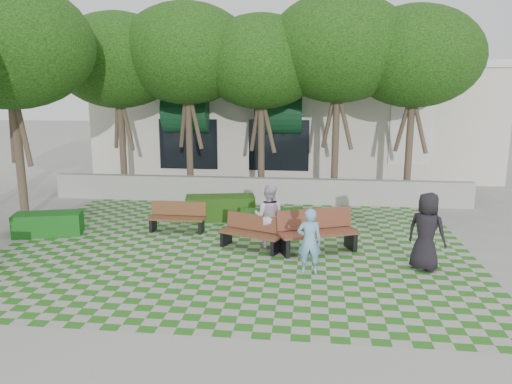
# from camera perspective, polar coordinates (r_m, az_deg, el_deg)

# --- Properties ---
(ground) EXTENTS (90.00, 90.00, 0.00)m
(ground) POSITION_cam_1_polar(r_m,az_deg,el_deg) (12.18, -3.17, -7.89)
(ground) COLOR gray
(ground) RESTS_ON ground
(lawn) EXTENTS (12.00, 12.00, 0.00)m
(lawn) POSITION_cam_1_polar(r_m,az_deg,el_deg) (13.11, -2.44, -6.37)
(lawn) COLOR #2B721E
(lawn) RESTS_ON ground
(sidewalk_south) EXTENTS (16.00, 2.00, 0.01)m
(sidewalk_south) POSITION_cam_1_polar(r_m,az_deg,el_deg) (8.03, -9.13, -19.29)
(sidewalk_south) COLOR #9E9B93
(sidewalk_south) RESTS_ON ground
(retaining_wall) EXTENTS (15.00, 0.36, 0.90)m
(retaining_wall) POSITION_cam_1_polar(r_m,az_deg,el_deg) (17.98, 0.12, 0.23)
(retaining_wall) COLOR #9E9B93
(retaining_wall) RESTS_ON ground
(bench_east) EXTENTS (2.13, 1.38, 1.06)m
(bench_east) POSITION_cam_1_polar(r_m,az_deg,el_deg) (12.80, 7.02, -4.54)
(bench_east) COLOR brown
(bench_east) RESTS_ON ground
(bench_mid) EXTENTS (1.75, 1.15, 0.88)m
(bench_mid) POSITION_cam_1_polar(r_m,az_deg,el_deg) (12.92, -0.49, -4.71)
(bench_mid) COLOR brown
(bench_mid) RESTS_ON ground
(bench_west) EXTENTS (1.62, 0.56, 0.85)m
(bench_west) POSITION_cam_1_polar(r_m,az_deg,el_deg) (14.62, -8.98, -2.90)
(bench_west) COLOR brown
(bench_west) RESTS_ON ground
(hedge_midright) EXTENTS (1.93, 1.03, 0.64)m
(hedge_midright) POSITION_cam_1_polar(r_m,az_deg,el_deg) (14.37, 1.90, -3.38)
(hedge_midright) COLOR #1A4C14
(hedge_midright) RESTS_ON ground
(hedge_midleft) EXTENTS (2.27, 1.25, 0.75)m
(hedge_midleft) POSITION_cam_1_polar(r_m,az_deg,el_deg) (15.74, -4.09, -1.82)
(hedge_midleft) COLOR #204512
(hedge_midleft) RESTS_ON ground
(hedge_west) EXTENTS (1.95, 1.18, 0.64)m
(hedge_west) POSITION_cam_1_polar(r_m,az_deg,el_deg) (15.29, -22.65, -3.39)
(hedge_west) COLOR #155018
(hedge_west) RESTS_ON ground
(person_blue) EXTENTS (0.57, 0.40, 1.51)m
(person_blue) POSITION_cam_1_polar(r_m,az_deg,el_deg) (11.24, 6.11, -5.61)
(person_blue) COLOR #77AEDA
(person_blue) RESTS_ON ground
(person_dark) EXTENTS (1.06, 0.97, 1.81)m
(person_dark) POSITION_cam_1_polar(r_m,az_deg,el_deg) (12.01, 18.91, -4.29)
(person_dark) COLOR black
(person_dark) RESTS_ON ground
(person_white) EXTENTS (0.88, 0.73, 1.64)m
(person_white) POSITION_cam_1_polar(r_m,az_deg,el_deg) (13.01, 1.48, -2.76)
(person_white) COLOR silver
(person_white) RESTS_ON ground
(tree_row) EXTENTS (17.70, 13.40, 7.41)m
(tree_row) POSITION_cam_1_polar(r_m,az_deg,el_deg) (17.67, -6.20, 15.37)
(tree_row) COLOR #47382B
(tree_row) RESTS_ON ground
(building) EXTENTS (18.00, 8.92, 5.15)m
(building) POSITION_cam_1_polar(r_m,az_deg,el_deg) (25.43, 4.25, 8.42)
(building) COLOR beige
(building) RESTS_ON ground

